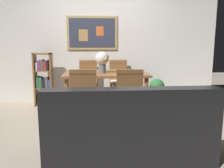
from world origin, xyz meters
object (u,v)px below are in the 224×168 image
Objects in this scene: leather_couch at (128,130)px; bookshelf at (44,81)px; dining_chair_far_left at (88,78)px; flower_vase at (102,60)px; dining_chair_near_left at (84,94)px; dining_chair_near_right at (129,94)px; dining_table at (106,78)px; dining_chair_far_right at (119,78)px; potted_ivy at (157,90)px.

leather_couch is 1.67× the size of bookshelf.
dining_chair_far_left is 0.99m from flower_vase.
dining_chair_near_left is at bearing -112.66° from flower_vase.
bookshelf is (-1.55, 1.50, -0.03)m from dining_chair_near_right.
dining_chair_near_right is (0.63, -1.61, 0.00)m from dining_chair_far_left.
dining_chair_far_right is (0.32, 0.81, -0.12)m from dining_table.
bookshelf is (-0.92, -0.11, -0.03)m from dining_chair_far_left.
dining_chair_near_left is at bearing -91.32° from dining_chair_far_left.
dining_chair_far_right is at bearing 171.84° from potted_ivy.
leather_couch is (0.16, -1.69, -0.35)m from dining_table.
dining_table reaches higher than potted_ivy.
dining_chair_far_right and dining_chair_near_left have the same top height.
flower_vase is (-0.36, 0.77, 0.44)m from dining_chair_near_right.
dining_chair_near_left is 2.12m from potted_ivy.
dining_table is 3.94× the size of flower_vase.
dining_chair_far_left is 1.50m from potted_ivy.
leather_couch is at bearing -93.75° from dining_chair_far_right.
dining_chair_far_right is at bearing 68.36° from dining_table.
bookshelf is (-1.25, 0.68, -0.15)m from dining_table.
dining_chair_far_right is 1.00× the size of dining_chair_near_right.
bookshelf reaches higher than potted_ivy.
dining_chair_near_left is (-0.04, -1.57, 0.00)m from dining_chair_far_left.
potted_ivy is at bearing 31.13° from dining_table.
flower_vase reaches higher than dining_table.
dining_chair_near_left reaches higher than leather_couch.
dining_chair_far_right is 1.00× the size of dining_chair_near_left.
dining_chair_far_left is 1.00× the size of dining_chair_near_left.
flower_vase reaches higher than bookshelf.
flower_vase is (-0.38, -0.85, 0.44)m from dining_chair_far_right.
potted_ivy is at bearing 31.41° from flower_vase.
leather_couch is at bearing -112.46° from potted_ivy.
dining_chair_far_right is 0.51× the size of leather_couch.
dining_table is 1.62× the size of dining_chair_near_left.
flower_vase is (-0.22, 1.64, 0.67)m from leather_couch.
bookshelf is at bearing -173.19° from dining_chair_far_left.
bookshelf reaches higher than dining_chair_near_left.
dining_chair_far_right and dining_chair_near_right have the same top height.
potted_ivy is 1.38× the size of flower_vase.
dining_chair_far_right reaches higher than potted_ivy.
bookshelf reaches higher than dining_chair_far_right.
dining_chair_near_left is 0.51× the size of leather_couch.
dining_chair_near_right is (0.67, -0.04, 0.00)m from dining_chair_near_left.
dining_chair_far_left is at bearing 111.40° from dining_chair_near_right.
bookshelf is at bearing 135.92° from dining_chair_near_right.
dining_chair_far_right is 2.51m from leather_couch.
dining_chair_near_left is 0.91m from flower_vase.
dining_chair_near_right is 0.91m from leather_couch.
potted_ivy is (0.84, 1.51, -0.27)m from dining_chair_near_right.
dining_chair_near_left reaches higher than dining_table.
bookshelf is 1.47m from flower_vase.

